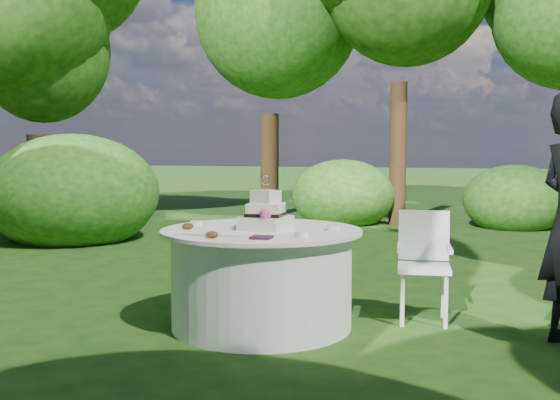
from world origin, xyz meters
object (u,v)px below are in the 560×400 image
object	(u,v)px
napkins	(261,237)
cake	(266,215)
chair	(424,257)
table	(262,278)

from	to	relation	value
napkins	cake	bearing A→B (deg)	103.62
napkins	chair	distance (m)	1.51
napkins	cake	size ratio (longest dim) A/B	0.32
chair	table	bearing A→B (deg)	-155.17
cake	napkins	bearing A→B (deg)	-76.38
chair	cake	bearing A→B (deg)	-153.10
cake	chair	distance (m)	1.35
napkins	table	distance (m)	0.66
table	cake	size ratio (longest dim) A/B	3.62
napkins	cake	xyz separation A→B (m)	(-0.11, 0.47, 0.10)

